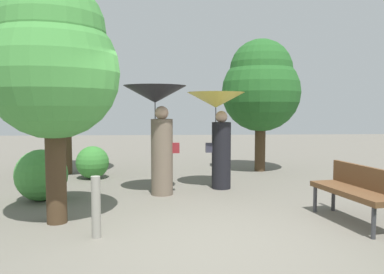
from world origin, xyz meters
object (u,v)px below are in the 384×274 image
(park_bench, at_px, (357,188))
(tree_near_right, at_px, (261,86))
(person_left, at_px, (158,117))
(tree_near_left, at_px, (53,61))
(tree_mid_left, at_px, (64,72))
(path_marker_post, at_px, (96,207))
(person_right, at_px, (218,118))

(park_bench, relative_size, tree_near_right, 0.44)
(person_left, relative_size, tree_near_left, 0.60)
(tree_near_right, bearing_deg, tree_near_left, -132.38)
(person_left, relative_size, tree_mid_left, 0.52)
(tree_near_left, xyz_separation_m, path_marker_post, (0.70, -0.69, -1.96))
(park_bench, bearing_deg, path_marker_post, -94.39)
(person_left, relative_size, tree_near_right, 0.60)
(park_bench, relative_size, tree_near_left, 0.44)
(park_bench, height_order, path_marker_post, park_bench)
(park_bench, relative_size, tree_mid_left, 0.38)
(park_bench, distance_m, path_marker_post, 3.72)
(tree_near_right, bearing_deg, path_marker_post, -123.27)
(person_right, relative_size, tree_near_right, 0.57)
(park_bench, height_order, tree_mid_left, tree_mid_left)
(person_left, bearing_deg, tree_near_left, 141.32)
(person_left, height_order, tree_near_left, tree_near_left)
(path_marker_post, bearing_deg, person_left, 73.50)
(park_bench, bearing_deg, tree_mid_left, -141.51)
(tree_near_left, distance_m, tree_mid_left, 4.48)
(tree_near_right, relative_size, path_marker_post, 4.37)
(person_left, distance_m, tree_near_right, 3.89)
(person_left, relative_size, person_right, 1.05)
(person_right, distance_m, tree_near_right, 2.76)
(tree_near_left, xyz_separation_m, tree_near_right, (4.10, 4.50, -0.06))
(tree_near_left, height_order, tree_mid_left, tree_mid_left)
(person_left, xyz_separation_m, person_right, (1.23, 0.51, -0.05))
(person_right, relative_size, tree_mid_left, 0.50)
(person_right, height_order, tree_near_left, tree_near_left)
(tree_mid_left, bearing_deg, person_left, -46.38)
(path_marker_post, bearing_deg, tree_near_left, 135.42)
(tree_near_left, bearing_deg, person_right, 40.72)
(tree_mid_left, distance_m, path_marker_post, 5.77)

